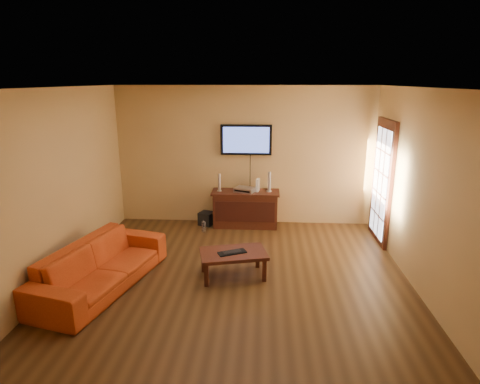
# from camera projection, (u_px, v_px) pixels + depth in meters

# --- Properties ---
(ground_plane) EXTENTS (5.00, 5.00, 0.00)m
(ground_plane) POSITION_uv_depth(u_px,v_px,m) (235.00, 280.00, 5.81)
(ground_plane) COLOR #38220F
(ground_plane) RESTS_ON ground
(room_walls) EXTENTS (5.00, 5.00, 5.00)m
(room_walls) POSITION_uv_depth(u_px,v_px,m) (238.00, 157.00, 5.95)
(room_walls) COLOR tan
(room_walls) RESTS_ON ground
(french_door) EXTENTS (0.07, 1.02, 2.22)m
(french_door) POSITION_uv_depth(u_px,v_px,m) (382.00, 183.00, 7.01)
(french_door) COLOR #38150C
(french_door) RESTS_ON ground
(media_console) EXTENTS (1.31, 0.50, 0.71)m
(media_console) POSITION_uv_depth(u_px,v_px,m) (245.00, 209.00, 7.86)
(media_console) COLOR #38150C
(media_console) RESTS_ON ground
(television) EXTENTS (0.99, 0.08, 0.58)m
(television) POSITION_uv_depth(u_px,v_px,m) (246.00, 140.00, 7.71)
(television) COLOR black
(television) RESTS_ON ground
(coffee_table) EXTENTS (1.05, 0.77, 0.39)m
(coffee_table) POSITION_uv_depth(u_px,v_px,m) (233.00, 255.00, 5.83)
(coffee_table) COLOR #38150C
(coffee_table) RESTS_ON ground
(sofa) EXTENTS (1.15, 2.26, 0.85)m
(sofa) POSITION_uv_depth(u_px,v_px,m) (101.00, 258.00, 5.51)
(sofa) COLOR #B43D14
(sofa) RESTS_ON ground
(speaker_left) EXTENTS (0.09, 0.09, 0.35)m
(speaker_left) POSITION_uv_depth(u_px,v_px,m) (219.00, 183.00, 7.75)
(speaker_left) COLOR silver
(speaker_left) RESTS_ON media_console
(speaker_right) EXTENTS (0.11, 0.11, 0.39)m
(speaker_right) POSITION_uv_depth(u_px,v_px,m) (269.00, 183.00, 7.71)
(speaker_right) COLOR silver
(speaker_right) RESTS_ON media_console
(av_receiver) EXTENTS (0.45, 0.39, 0.09)m
(av_receiver) POSITION_uv_depth(u_px,v_px,m) (245.00, 190.00, 7.74)
(av_receiver) COLOR silver
(av_receiver) RESTS_ON media_console
(game_console) EXTENTS (0.08, 0.18, 0.24)m
(game_console) POSITION_uv_depth(u_px,v_px,m) (258.00, 185.00, 7.76)
(game_console) COLOR white
(game_console) RESTS_ON media_console
(subwoofer) EXTENTS (0.33, 0.33, 0.26)m
(subwoofer) POSITION_uv_depth(u_px,v_px,m) (206.00, 218.00, 7.99)
(subwoofer) COLOR black
(subwoofer) RESTS_ON ground
(bottle) EXTENTS (0.08, 0.08, 0.23)m
(bottle) POSITION_uv_depth(u_px,v_px,m) (204.00, 227.00, 7.61)
(bottle) COLOR white
(bottle) RESTS_ON ground
(keyboard) EXTENTS (0.43, 0.31, 0.02)m
(keyboard) POSITION_uv_depth(u_px,v_px,m) (232.00, 252.00, 5.77)
(keyboard) COLOR black
(keyboard) RESTS_ON coffee_table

